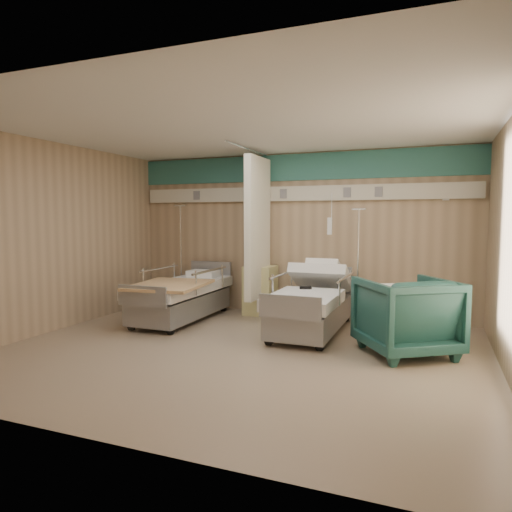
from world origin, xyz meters
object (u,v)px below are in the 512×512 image
at_px(bed_right, 311,311).
at_px(iv_stand_left, 181,287).
at_px(visitor_armchair, 406,316).
at_px(bed_left, 181,301).
at_px(bedside_cabinet, 260,290).
at_px(iv_stand_right, 357,299).

relative_size(bed_right, iv_stand_left, 1.12).
bearing_deg(visitor_armchair, bed_left, -43.36).
height_order(bed_left, bedside_cabinet, bedside_cabinet).
height_order(bedside_cabinet, iv_stand_left, iv_stand_left).
bearing_deg(bed_right, iv_stand_left, 161.18).
height_order(iv_stand_right, iv_stand_left, iv_stand_left).
height_order(bed_right, bedside_cabinet, bedside_cabinet).
bearing_deg(bedside_cabinet, iv_stand_right, 1.29).
bearing_deg(bed_left, bedside_cabinet, 40.60).
relative_size(bed_left, bedside_cabinet, 2.54).
relative_size(bed_right, bedside_cabinet, 2.54).
xyz_separation_m(bedside_cabinet, visitor_armchair, (2.51, -1.52, 0.06)).
height_order(bed_left, iv_stand_left, iv_stand_left).
xyz_separation_m(bed_left, bedside_cabinet, (1.05, 0.90, 0.11)).
bearing_deg(iv_stand_right, visitor_armchair, -61.58).
distance_m(bed_right, visitor_armchair, 1.50).
height_order(bed_right, visitor_armchair, visitor_armchair).
height_order(bed_left, iv_stand_right, iv_stand_right).
bearing_deg(iv_stand_left, bed_right, -18.82).
height_order(bed_right, iv_stand_right, iv_stand_right).
bearing_deg(iv_stand_left, bedside_cabinet, -1.43).
distance_m(bed_right, iv_stand_right, 1.07).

